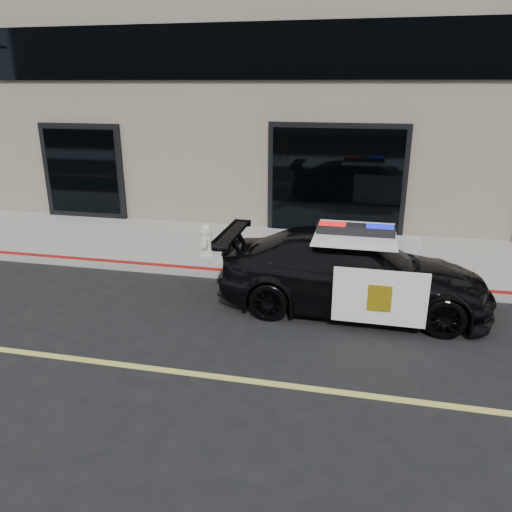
# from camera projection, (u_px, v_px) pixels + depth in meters

# --- Properties ---
(ground) EXTENTS (120.00, 120.00, 0.00)m
(ground) POSITION_uv_depth(u_px,v_px,m) (371.00, 396.00, 6.35)
(ground) COLOR black
(ground) RESTS_ON ground
(sidewalk_n) EXTENTS (60.00, 3.50, 0.15)m
(sidewalk_n) POSITION_uv_depth(u_px,v_px,m) (372.00, 258.00, 11.16)
(sidewalk_n) COLOR gray
(sidewalk_n) RESTS_ON ground
(building_n) EXTENTS (60.00, 7.00, 12.00)m
(building_n) POSITION_uv_depth(u_px,v_px,m) (389.00, 0.00, 14.06)
(building_n) COLOR #756856
(building_n) RESTS_ON ground
(police_car) EXTENTS (2.15, 4.67, 1.52)m
(police_car) POSITION_uv_depth(u_px,v_px,m) (353.00, 272.00, 8.65)
(police_car) COLOR black
(police_car) RESTS_ON ground
(fire_hydrant) EXTENTS (0.33, 0.45, 0.72)m
(fire_hydrant) POSITION_uv_depth(u_px,v_px,m) (207.00, 240.00, 11.03)
(fire_hydrant) COLOR silver
(fire_hydrant) RESTS_ON sidewalk_n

